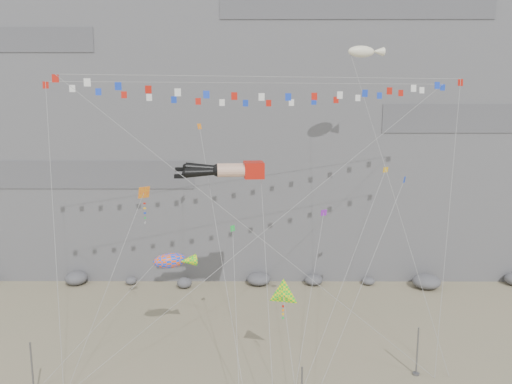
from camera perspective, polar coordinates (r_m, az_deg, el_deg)
ground at (r=40.06m, az=0.39°, el=-19.08°), size 120.00×120.00×0.00m
cliff at (r=67.25m, az=0.30°, el=14.70°), size 80.00×28.00×50.00m
talus_boulders at (r=55.33m, az=0.32°, el=-9.95°), size 60.00×3.00×1.20m
anchor_pole_left at (r=37.50m, az=-24.18°, el=-18.39°), size 0.12×0.12×4.35m
anchor_pole_right at (r=39.63m, az=17.95°, el=-16.94°), size 0.12×0.12×3.67m
legs_kite at (r=40.38m, az=-3.07°, el=2.51°), size 7.87×15.04×19.84m
flag_banner_upper at (r=42.77m, az=0.11°, el=12.33°), size 33.24×15.03×27.65m
flag_banner_lower at (r=37.89m, az=2.22°, el=12.98°), size 30.10×8.11×24.77m
harlequin_kite at (r=39.25m, az=-12.71°, el=-0.11°), size 5.24×8.61×15.37m
fish_windsock at (r=39.13m, az=-9.83°, el=-7.76°), size 10.56×7.27×12.91m
delta_kite at (r=35.70m, az=3.14°, el=-11.69°), size 2.34×7.68×9.53m
blimp_windsock at (r=46.70m, az=11.97°, el=15.34°), size 6.68×13.56×27.44m
small_kite_a at (r=44.59m, az=-6.39°, el=6.90°), size 5.04×15.47×23.35m
small_kite_b at (r=41.99m, az=7.71°, el=-2.63°), size 4.09×13.07×16.62m
small_kite_c at (r=38.72m, az=-2.67°, el=-4.60°), size 1.49×10.90×14.33m
small_kite_d at (r=43.21m, az=14.40°, el=1.95°), size 8.90×12.93×20.41m
small_kite_e at (r=41.49m, az=16.46°, el=0.96°), size 8.67×10.13×18.33m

